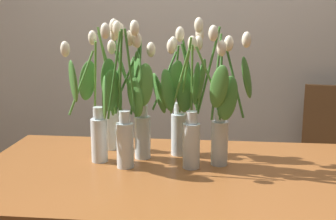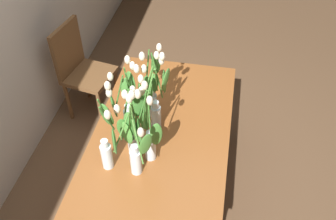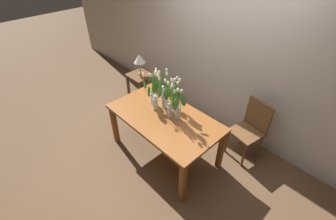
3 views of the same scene
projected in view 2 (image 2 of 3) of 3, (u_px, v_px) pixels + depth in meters
name	position (u px, v px, depth m)	size (l,w,h in m)	color
ground_plane	(163.00, 195.00, 2.93)	(18.00, 18.00, 0.00)	brown
dining_table	(162.00, 142.00, 2.48)	(1.60, 0.90, 0.74)	brown
tulip_vase_0	(155.00, 90.00, 2.37)	(0.26, 0.17, 0.59)	silver
tulip_vase_1	(107.00, 141.00, 2.12)	(0.18, 0.11, 0.58)	silver
tulip_vase_2	(132.00, 146.00, 2.03)	(0.22, 0.26, 0.58)	silver
tulip_vase_3	(128.00, 106.00, 2.28)	(0.25, 0.24, 0.55)	silver
tulip_vase_4	(151.00, 103.00, 2.30)	(0.29, 0.14, 0.55)	silver
tulip_vase_5	(146.00, 133.00, 2.09)	(0.19, 0.21, 0.58)	silver
tulip_vase_6	(135.00, 129.00, 2.16)	(0.21, 0.17, 0.54)	silver
dining_chair	(81.00, 67.00, 3.29)	(0.46, 0.46, 0.93)	brown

